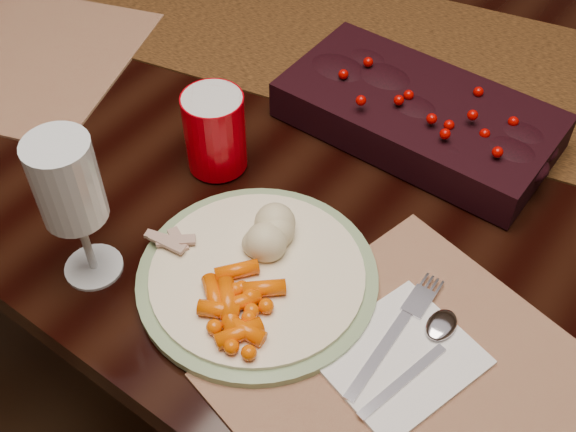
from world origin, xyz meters
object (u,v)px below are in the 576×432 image
Objects in this scene: baby_carrots at (233,297)px; dining_table at (375,298)px; centerpiece at (419,110)px; red_cup at (215,132)px; turkey_shreds at (172,239)px; wine_glass at (76,212)px; mashed_potatoes at (259,225)px; napkin at (399,358)px; dinner_plate at (257,276)px.

dining_table is at bearing 89.55° from baby_carrots.
dining_table is 0.42m from centerpiece.
turkey_shreds is at bearing -69.13° from red_cup.
baby_carrots is at bearing 16.29° from wine_glass.
mashed_potatoes is 0.22m from napkin.
turkey_shreds is at bearing -139.64° from mashed_potatoes.
baby_carrots is 0.11m from turkey_shreds.
red_cup is 0.22m from wine_glass.
wine_glass is at bearing -134.94° from mashed_potatoes.
baby_carrots is (-0.01, -0.38, -0.01)m from centerpiece.
mashed_potatoes is 1.23× the size of turkey_shreds.
napkin is (0.18, 0.05, -0.02)m from baby_carrots.
red_cup is (-0.13, 0.08, 0.02)m from mashed_potatoes.
dinner_plate is 0.05m from baby_carrots.
centerpiece is 0.47m from wine_glass.
wine_glass is (-0.00, -0.22, 0.04)m from red_cup.
napkin reaches higher than dining_table.
baby_carrots is 0.19m from wine_glass.
baby_carrots reaches higher than turkey_shreds.
red_cup is 0.55× the size of wine_glass.
dinner_plate is 3.21× the size of mashed_potatoes.
centerpiece is 0.34m from dinner_plate.
dinner_plate is at bearing -37.06° from red_cup.
baby_carrots is 0.19m from napkin.
dining_table is 6.51× the size of dinner_plate.
dining_table is at bearing 82.53° from mashed_potatoes.
mashed_potatoes is (-0.04, -0.29, 0.00)m from centerpiece.
mashed_potatoes reaches higher than dinner_plate.
red_cup is at bearing -132.41° from dining_table.
dinner_plate is 2.54× the size of red_cup.
mashed_potatoes is at bearing -97.47° from dining_table.
dinner_plate reaches higher than napkin.
napkin is at bearing -62.97° from centerpiece.
napkin is at bearing 16.57° from wine_glass.
baby_carrots is at bearing -91.84° from centerpiece.
dinner_plate is 0.11m from turkey_shreds.
centerpiece is at bearing 133.31° from napkin.
baby_carrots is 0.10m from mashed_potatoes.
dinner_plate is 0.21m from wine_glass.
turkey_shreds is 0.29m from napkin.
dining_table is at bearing -109.14° from centerpiece.
baby_carrots is (0.00, -0.05, 0.02)m from dinner_plate.
red_cup is (-0.17, -0.19, 0.43)m from dining_table.
wine_glass reaches higher than dinner_plate.
baby_carrots is (-0.00, -0.36, 0.40)m from dining_table.
napkin is (0.18, -0.30, 0.38)m from dining_table.
mashed_potatoes is (-0.03, 0.09, 0.01)m from baby_carrots.
dining_table is at bearing 71.28° from turkey_shreds.
red_cup is (-0.17, 0.17, 0.03)m from baby_carrots.
red_cup reaches higher than centerpiece.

